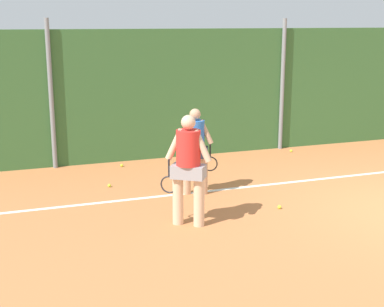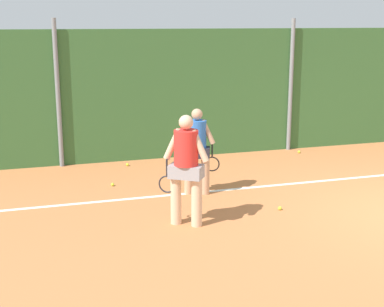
% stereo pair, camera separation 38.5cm
% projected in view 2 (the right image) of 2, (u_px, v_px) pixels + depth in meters
% --- Properties ---
extents(ground_plane, '(29.68, 29.68, 0.00)m').
position_uv_depth(ground_plane, '(371.00, 190.00, 10.47)').
color(ground_plane, '#C67542').
extents(hedge_fence_backdrop, '(19.29, 0.25, 2.98)m').
position_uv_depth(hedge_fence_backdrop, '(287.00, 90.00, 13.55)').
color(hedge_fence_backdrop, '#386633').
rests_on(hedge_fence_backdrop, ground_plane).
extents(fence_post_left, '(0.10, 0.10, 3.22)m').
position_uv_depth(fence_post_left, '(58.00, 94.00, 11.79)').
color(fence_post_left, gray).
rests_on(fence_post_left, ground_plane).
extents(fence_post_center, '(0.10, 0.10, 3.22)m').
position_uv_depth(fence_post_center, '(291.00, 86.00, 13.36)').
color(fence_post_center, gray).
rests_on(fence_post_center, ground_plane).
extents(court_baseline_paint, '(14.10, 0.10, 0.01)m').
position_uv_depth(court_baseline_paint, '(348.00, 178.00, 11.21)').
color(court_baseline_paint, white).
rests_on(court_baseline_paint, ground_plane).
extents(player_foreground_near, '(0.72, 0.54, 1.77)m').
position_uv_depth(player_foreground_near, '(186.00, 164.00, 8.45)').
color(player_foreground_near, beige).
rests_on(player_foreground_near, ground_plane).
extents(player_midcourt, '(0.74, 0.42, 1.61)m').
position_uv_depth(player_midcourt, '(197.00, 147.00, 10.03)').
color(player_midcourt, tan).
rests_on(player_midcourt, ground_plane).
extents(tennis_ball_0, '(0.07, 0.07, 0.07)m').
position_uv_depth(tennis_ball_0, '(299.00, 152.00, 13.35)').
color(tennis_ball_0, '#CCDB33').
rests_on(tennis_ball_0, ground_plane).
extents(tennis_ball_1, '(0.07, 0.07, 0.07)m').
position_uv_depth(tennis_ball_1, '(113.00, 184.00, 10.69)').
color(tennis_ball_1, '#CCDB33').
rests_on(tennis_ball_1, ground_plane).
extents(tennis_ball_3, '(0.07, 0.07, 0.07)m').
position_uv_depth(tennis_ball_3, '(280.00, 208.00, 9.34)').
color(tennis_ball_3, '#CCDB33').
rests_on(tennis_ball_3, ground_plane).
extents(tennis_ball_5, '(0.07, 0.07, 0.07)m').
position_uv_depth(tennis_ball_5, '(127.00, 165.00, 12.17)').
color(tennis_ball_5, '#CCDB33').
rests_on(tennis_ball_5, ground_plane).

